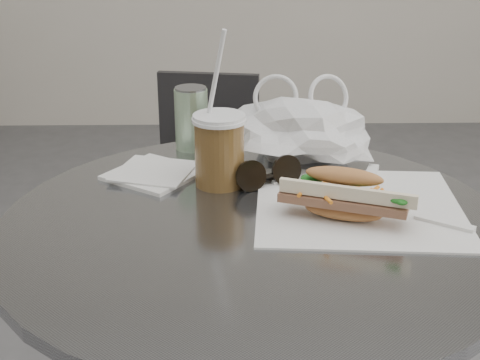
{
  "coord_description": "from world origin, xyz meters",
  "views": [
    {
      "loc": [
        -0.04,
        -0.69,
        1.17
      ],
      "look_at": [
        -0.02,
        0.23,
        0.79
      ],
      "focal_mm": 50.0,
      "sensor_mm": 36.0,
      "label": 1
    }
  ],
  "objects_px": {
    "chair_far": "(202,216)",
    "iced_coffee": "(219,149)",
    "banh_mi": "(344,195)",
    "sunglasses": "(268,175)",
    "drink_can": "(191,118)"
  },
  "relations": [
    {
      "from": "sunglasses",
      "to": "iced_coffee",
      "type": "bearing_deg",
      "value": 148.62
    },
    {
      "from": "drink_can",
      "to": "sunglasses",
      "type": "bearing_deg",
      "value": -55.28
    },
    {
      "from": "sunglasses",
      "to": "drink_can",
      "type": "distance_m",
      "value": 0.24
    },
    {
      "from": "drink_can",
      "to": "iced_coffee",
      "type": "bearing_deg",
      "value": -73.23
    },
    {
      "from": "chair_far",
      "to": "banh_mi",
      "type": "xyz_separation_m",
      "value": [
        0.24,
        -0.89,
        0.46
      ]
    },
    {
      "from": "chair_far",
      "to": "banh_mi",
      "type": "relative_size",
      "value": 2.94
    },
    {
      "from": "chair_far",
      "to": "banh_mi",
      "type": "height_order",
      "value": "banh_mi"
    },
    {
      "from": "sunglasses",
      "to": "banh_mi",
      "type": "bearing_deg",
      "value": -72.98
    },
    {
      "from": "chair_far",
      "to": "sunglasses",
      "type": "relative_size",
      "value": 6.29
    },
    {
      "from": "iced_coffee",
      "to": "sunglasses",
      "type": "relative_size",
      "value": 2.26
    },
    {
      "from": "chair_far",
      "to": "sunglasses",
      "type": "distance_m",
      "value": 0.89
    },
    {
      "from": "chair_far",
      "to": "drink_can",
      "type": "bearing_deg",
      "value": 99.89
    },
    {
      "from": "sunglasses",
      "to": "drink_can",
      "type": "relative_size",
      "value": 0.96
    },
    {
      "from": "banh_mi",
      "to": "chair_far",
      "type": "bearing_deg",
      "value": 126.05
    },
    {
      "from": "chair_far",
      "to": "iced_coffee",
      "type": "relative_size",
      "value": 2.79
    }
  ]
}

